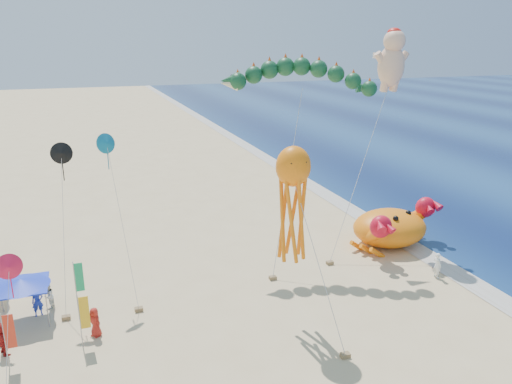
% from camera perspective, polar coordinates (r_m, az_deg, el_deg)
% --- Properties ---
extents(ground, '(320.00, 320.00, 0.00)m').
position_cam_1_polar(ground, '(34.60, 4.31, -10.95)').
color(ground, '#D1B784').
rests_on(ground, ground).
extents(foam_strip, '(320.00, 320.00, 0.00)m').
position_cam_1_polar(foam_strip, '(40.55, 20.18, -7.63)').
color(foam_strip, silver).
rests_on(foam_strip, ground).
extents(crab_inflatable, '(8.34, 7.12, 3.65)m').
position_cam_1_polar(crab_inflatable, '(42.15, 15.13, -3.84)').
color(crab_inflatable, orange).
rests_on(crab_inflatable, ground).
extents(dragon_kite, '(11.61, 6.98, 14.56)m').
position_cam_1_polar(dragon_kite, '(37.37, 5.10, 12.49)').
color(dragon_kite, '#113F21').
rests_on(dragon_kite, ground).
extents(cherub_kite, '(8.48, 5.57, 17.09)m').
position_cam_1_polar(cherub_kite, '(42.22, 15.27, 14.50)').
color(cherub_kite, '#FEC29B').
rests_on(cherub_kite, ground).
extents(octopus_kite, '(2.44, 5.72, 10.64)m').
position_cam_1_polar(octopus_kite, '(28.12, 4.23, -0.37)').
color(octopus_kite, orange).
rests_on(octopus_kite, ground).
extents(canopy_blue, '(3.27, 3.27, 2.71)m').
position_cam_1_polar(canopy_blue, '(33.02, -25.29, -9.37)').
color(canopy_blue, gray).
rests_on(canopy_blue, ground).
extents(feather_flags, '(6.58, 5.58, 3.20)m').
position_cam_1_polar(feather_flags, '(31.32, -23.75, -11.49)').
color(feather_flags, gray).
rests_on(feather_flags, ground).
extents(beachgoers, '(28.65, 5.74, 1.87)m').
position_cam_1_polar(beachgoers, '(31.50, -17.71, -12.94)').
color(beachgoers, silver).
rests_on(beachgoers, ground).
extents(small_kites, '(10.88, 10.83, 10.60)m').
position_cam_1_polar(small_kites, '(31.43, -23.97, -0.67)').
color(small_kites, red).
rests_on(small_kites, ground).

